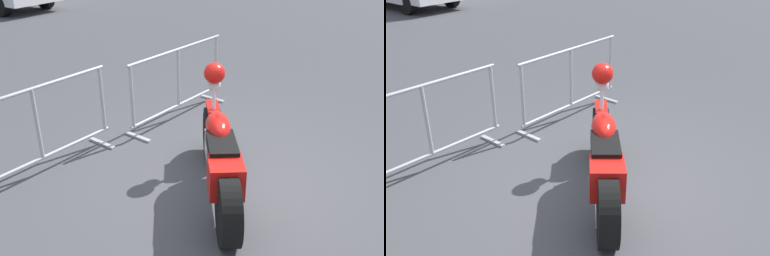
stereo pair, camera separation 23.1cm
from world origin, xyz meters
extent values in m
plane|color=#424247|center=(0.00, 0.00, 0.00)|extent=(120.00, 120.00, 0.00)
cylinder|color=black|center=(0.25, 0.45, 0.33)|extent=(0.58, 0.60, 0.65)
cylinder|color=black|center=(-0.83, -0.70, 0.33)|extent=(0.58, 0.60, 0.65)
cube|color=silver|center=(-0.29, -0.13, 0.43)|extent=(0.76, 0.79, 0.29)
ellipsoid|color=red|center=(-0.17, 0.01, 0.71)|extent=(0.58, 0.60, 0.26)
cube|color=black|center=(-0.42, -0.26, 0.67)|extent=(0.57, 0.58, 0.12)
cube|color=red|center=(-0.65, -0.51, 0.53)|extent=(0.49, 0.49, 0.33)
cube|color=red|center=(0.25, 0.45, 0.67)|extent=(0.38, 0.39, 0.06)
cylinder|color=silver|center=(0.18, 0.37, 0.81)|extent=(0.06, 0.06, 0.46)
sphere|color=silver|center=(0.21, 0.41, 0.99)|extent=(0.16, 0.16, 0.16)
sphere|color=red|center=(0.18, 0.37, 1.14)|extent=(0.24, 0.24, 0.24)
cylinder|color=#9EA0A5|center=(-1.40, 1.62, 1.05)|extent=(2.01, 0.27, 0.04)
cylinder|color=#9EA0A5|center=(-1.40, 1.62, 0.20)|extent=(2.01, 0.27, 0.04)
cylinder|color=#9EA0A5|center=(-1.40, 1.62, 0.62)|extent=(0.05, 0.05, 0.85)
cylinder|color=#9EA0A5|center=(-0.45, 1.73, 0.62)|extent=(0.05, 0.05, 0.85)
cube|color=#9EA0A5|center=(-0.52, 1.72, 0.01)|extent=(0.11, 0.44, 0.03)
cylinder|color=#9EA0A5|center=(0.82, 1.62, 1.05)|extent=(2.01, 0.27, 0.04)
cylinder|color=#9EA0A5|center=(0.82, 1.62, 0.20)|extent=(2.01, 0.27, 0.04)
cylinder|color=#9EA0A5|center=(-0.14, 1.51, 0.62)|extent=(0.05, 0.05, 0.85)
cylinder|color=#9EA0A5|center=(0.82, 1.62, 0.62)|extent=(0.05, 0.05, 0.85)
cylinder|color=#9EA0A5|center=(1.77, 1.73, 0.62)|extent=(0.05, 0.05, 0.85)
cube|color=#9EA0A5|center=(-0.07, 1.52, 0.01)|extent=(0.11, 0.44, 0.03)
cube|color=#9EA0A5|center=(1.70, 1.72, 0.01)|extent=(0.11, 0.44, 0.03)
cylinder|color=black|center=(2.34, 11.07, 0.36)|extent=(0.36, 0.75, 0.72)
camera|label=1|loc=(-3.31, -2.65, 2.68)|focal=40.00mm
camera|label=2|loc=(-3.15, -2.81, 2.68)|focal=40.00mm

